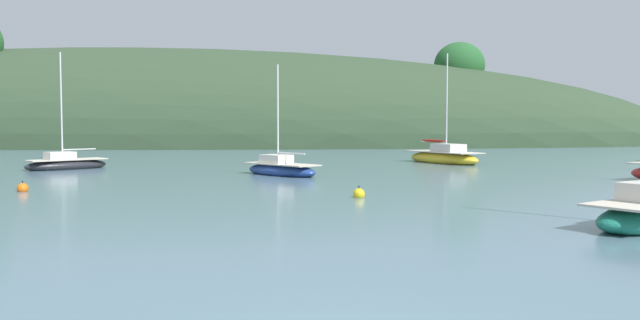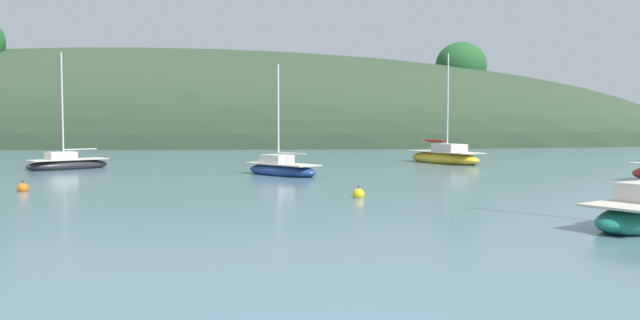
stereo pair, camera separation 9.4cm
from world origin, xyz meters
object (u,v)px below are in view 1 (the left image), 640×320
Objects in this scene: sailboat_navy_dinghy at (281,169)px; mooring_buoy_outer at (23,188)px; sailboat_white_near at (66,164)px; mooring_buoy_channel at (359,194)px; sailboat_blue_center at (444,157)px.

mooring_buoy_outer is at bearing -141.15° from sailboat_navy_dinghy.
sailboat_white_near is 13.19× the size of mooring_buoy_outer.
mooring_buoy_outer is 1.00× the size of mooring_buoy_channel.
sailboat_navy_dinghy is 11.15× the size of mooring_buoy_outer.
mooring_buoy_channel is at bearing -110.20° from sailboat_blue_center.
sailboat_white_near reaches higher than mooring_buoy_channel.
sailboat_white_near is at bearing 137.53° from mooring_buoy_channel.
sailboat_blue_center is 1.09× the size of sailboat_white_near.
sailboat_blue_center reaches higher than mooring_buoy_outer.
sailboat_navy_dinghy is at bearing 38.85° from mooring_buoy_outer.
sailboat_navy_dinghy is at bearing 107.77° from mooring_buoy_channel.
sailboat_blue_center is 27.67m from mooring_buoy_outer.
mooring_buoy_channel is (-7.55, -20.51, -0.28)m from sailboat_blue_center.
sailboat_navy_dinghy is at bearing -19.51° from sailboat_white_near.
sailboat_white_near is (-23.92, -5.53, -0.08)m from sailboat_blue_center.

